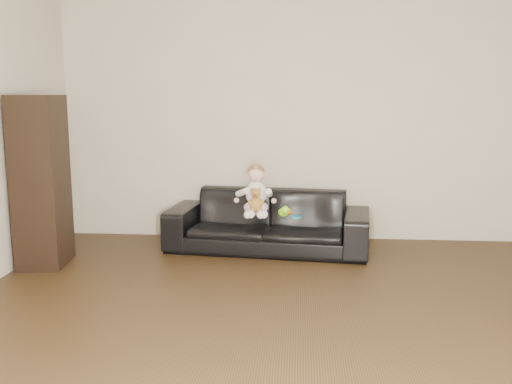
# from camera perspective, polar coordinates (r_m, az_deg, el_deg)

# --- Properties ---
(floor) EXTENTS (5.50, 5.50, 0.00)m
(floor) POSITION_cam_1_polar(r_m,az_deg,el_deg) (3.69, 3.46, -15.28)
(floor) COLOR #362413
(floor) RESTS_ON ground
(wall_back) EXTENTS (5.00, 0.00, 5.00)m
(wall_back) POSITION_cam_1_polar(r_m,az_deg,el_deg) (6.09, 4.05, 7.39)
(wall_back) COLOR beige
(wall_back) RESTS_ON ground
(wall_front) EXTENTS (5.00, 0.00, 5.00)m
(wall_front) POSITION_cam_1_polar(r_m,az_deg,el_deg) (0.65, 0.25, -14.87)
(wall_front) COLOR beige
(wall_front) RESTS_ON ground
(sofa) EXTENTS (2.07, 0.99, 0.58)m
(sofa) POSITION_cam_1_polar(r_m,az_deg,el_deg) (5.74, 1.19, -2.92)
(sofa) COLOR black
(sofa) RESTS_ON floor
(cabinet) EXTENTS (0.44, 0.57, 1.55)m
(cabinet) POSITION_cam_1_polar(r_m,az_deg,el_deg) (5.50, -20.68, 0.98)
(cabinet) COLOR black
(cabinet) RESTS_ON floor
(shelf_item) EXTENTS (0.21, 0.27, 0.28)m
(shelf_item) POSITION_cam_1_polar(r_m,az_deg,el_deg) (5.45, -20.72, 4.59)
(shelf_item) COLOR silver
(shelf_item) RESTS_ON cabinet
(baby) EXTENTS (0.38, 0.45, 0.49)m
(baby) POSITION_cam_1_polar(r_m,az_deg,el_deg) (5.58, -0.01, -0.08)
(baby) COLOR #FED6DD
(baby) RESTS_ON sofa
(teddy_bear) EXTENTS (0.16, 0.16, 0.23)m
(teddy_bear) POSITION_cam_1_polar(r_m,az_deg,el_deg) (5.44, -0.03, -0.82)
(teddy_bear) COLOR #A3722E
(teddy_bear) RESTS_ON sofa
(toy_green) EXTENTS (0.14, 0.15, 0.09)m
(toy_green) POSITION_cam_1_polar(r_m,az_deg,el_deg) (5.50, 2.75, -2.05)
(toy_green) COLOR #82EA1B
(toy_green) RESTS_ON sofa
(toy_rattle) EXTENTS (0.08, 0.08, 0.06)m
(toy_rattle) POSITION_cam_1_polar(r_m,az_deg,el_deg) (5.57, 3.34, -2.05)
(toy_rattle) COLOR #C85217
(toy_rattle) RESTS_ON sofa
(toy_blue_disc) EXTENTS (0.12, 0.12, 0.02)m
(toy_blue_disc) POSITION_cam_1_polar(r_m,az_deg,el_deg) (5.49, 4.01, -2.47)
(toy_blue_disc) COLOR #1787BE
(toy_blue_disc) RESTS_ON sofa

